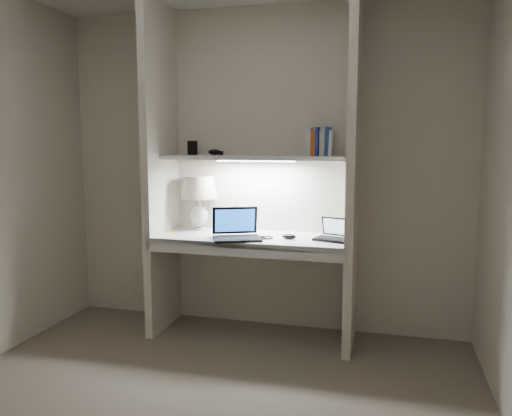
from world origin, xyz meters
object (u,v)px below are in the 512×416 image
(table_lamp, at_px, (199,194))
(laptop_main, at_px, (236,232))
(book_row, at_px, (320,142))
(speaker, at_px, (240,222))
(laptop_netbook, at_px, (334,235))

(table_lamp, xyz_separation_m, laptop_main, (0.39, -0.28, -0.24))
(table_lamp, distance_m, book_row, 1.03)
(laptop_main, distance_m, book_row, 0.91)
(table_lamp, bearing_deg, speaker, 2.76)
(table_lamp, height_order, laptop_main, table_lamp)
(table_lamp, distance_m, laptop_netbook, 1.12)
(laptop_netbook, xyz_separation_m, book_row, (-0.14, 0.18, 0.66))
(book_row, bearing_deg, laptop_main, -149.89)
(laptop_netbook, distance_m, speaker, 0.77)
(table_lamp, bearing_deg, laptop_netbook, -7.68)
(speaker, bearing_deg, book_row, -0.60)
(laptop_netbook, distance_m, book_row, 0.70)
(laptop_main, bearing_deg, table_lamp, 120.60)
(laptop_main, relative_size, book_row, 1.98)
(book_row, bearing_deg, speaker, -178.09)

